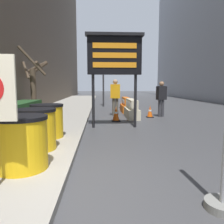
{
  "coord_description": "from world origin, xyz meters",
  "views": [
    {
      "loc": [
        0.52,
        -3.01,
        1.49
      ],
      "look_at": [
        1.04,
        6.26,
        0.37
      ],
      "focal_mm": 35.0,
      "sensor_mm": 36.0,
      "label": 1
    }
  ],
  "objects_px": {
    "barrel_drum_back": "(47,121)",
    "pedestrian_passerby": "(161,96)",
    "traffic_light_near_curb": "(103,67)",
    "barrel_drum_middle": "(36,129)",
    "message_board": "(114,56)",
    "traffic_cone_near": "(150,112)",
    "jersey_barrier_orange_near": "(126,106)",
    "traffic_cone_mid": "(122,104)",
    "jersey_barrier_cream": "(132,110)",
    "traffic_cone_far": "(116,114)",
    "barrel_drum_foreground": "(22,143)",
    "pedestrian_worker": "(115,94)"
  },
  "relations": [
    {
      "from": "barrel_drum_back",
      "to": "traffic_cone_near",
      "type": "height_order",
      "value": "barrel_drum_back"
    },
    {
      "from": "traffic_cone_near",
      "to": "pedestrian_passerby",
      "type": "bearing_deg",
      "value": 20.39
    },
    {
      "from": "barrel_drum_back",
      "to": "message_board",
      "type": "relative_size",
      "value": 0.27
    },
    {
      "from": "jersey_barrier_cream",
      "to": "jersey_barrier_orange_near",
      "type": "bearing_deg",
      "value": 90.0
    },
    {
      "from": "barrel_drum_middle",
      "to": "traffic_light_near_curb",
      "type": "distance_m",
      "value": 11.31
    },
    {
      "from": "barrel_drum_back",
      "to": "pedestrian_passerby",
      "type": "bearing_deg",
      "value": 46.15
    },
    {
      "from": "traffic_cone_mid",
      "to": "pedestrian_worker",
      "type": "height_order",
      "value": "pedestrian_worker"
    },
    {
      "from": "message_board",
      "to": "traffic_cone_far",
      "type": "relative_size",
      "value": 5.22
    },
    {
      "from": "jersey_barrier_cream",
      "to": "jersey_barrier_orange_near",
      "type": "distance_m",
      "value": 2.3
    },
    {
      "from": "jersey_barrier_orange_near",
      "to": "barrel_drum_foreground",
      "type": "bearing_deg",
      "value": -107.4
    },
    {
      "from": "barrel_drum_middle",
      "to": "traffic_light_near_curb",
      "type": "bearing_deg",
      "value": 81.51
    },
    {
      "from": "jersey_barrier_orange_near",
      "to": "pedestrian_worker",
      "type": "distance_m",
      "value": 1.85
    },
    {
      "from": "barrel_drum_back",
      "to": "traffic_cone_near",
      "type": "bearing_deg",
      "value": 48.89
    },
    {
      "from": "barrel_drum_foreground",
      "to": "barrel_drum_back",
      "type": "relative_size",
      "value": 1.0
    },
    {
      "from": "jersey_barrier_cream",
      "to": "traffic_cone_far",
      "type": "relative_size",
      "value": 3.08
    },
    {
      "from": "traffic_light_near_curb",
      "to": "barrel_drum_middle",
      "type": "bearing_deg",
      "value": -98.49
    },
    {
      "from": "jersey_barrier_cream",
      "to": "traffic_cone_near",
      "type": "bearing_deg",
      "value": 2.13
    },
    {
      "from": "jersey_barrier_cream",
      "to": "traffic_cone_near",
      "type": "height_order",
      "value": "jersey_barrier_cream"
    },
    {
      "from": "jersey_barrier_orange_near",
      "to": "traffic_cone_near",
      "type": "bearing_deg",
      "value": -68.76
    },
    {
      "from": "jersey_barrier_cream",
      "to": "message_board",
      "type": "bearing_deg",
      "value": -112.25
    },
    {
      "from": "traffic_cone_mid",
      "to": "pedestrian_worker",
      "type": "xyz_separation_m",
      "value": [
        -0.73,
        -3.89,
        0.78
      ]
    },
    {
      "from": "barrel_drum_middle",
      "to": "traffic_cone_near",
      "type": "distance_m",
      "value": 6.62
    },
    {
      "from": "barrel_drum_foreground",
      "to": "traffic_light_near_curb",
      "type": "relative_size",
      "value": 0.23
    },
    {
      "from": "barrel_drum_foreground",
      "to": "jersey_barrier_cream",
      "type": "relative_size",
      "value": 0.46
    },
    {
      "from": "message_board",
      "to": "jersey_barrier_orange_near",
      "type": "xyz_separation_m",
      "value": [
        0.97,
        4.67,
        -2.14
      ]
    },
    {
      "from": "traffic_cone_near",
      "to": "traffic_cone_mid",
      "type": "bearing_deg",
      "value": 100.73
    },
    {
      "from": "traffic_cone_far",
      "to": "traffic_light_near_curb",
      "type": "relative_size",
      "value": 0.16
    },
    {
      "from": "traffic_cone_mid",
      "to": "jersey_barrier_cream",
      "type": "bearing_deg",
      "value": -90.11
    },
    {
      "from": "message_board",
      "to": "traffic_cone_near",
      "type": "distance_m",
      "value": 3.77
    },
    {
      "from": "jersey_barrier_cream",
      "to": "traffic_cone_near",
      "type": "xyz_separation_m",
      "value": [
        0.88,
        0.03,
        -0.1
      ]
    },
    {
      "from": "message_board",
      "to": "jersey_barrier_cream",
      "type": "distance_m",
      "value": 3.33
    },
    {
      "from": "jersey_barrier_cream",
      "to": "barrel_drum_foreground",
      "type": "bearing_deg",
      "value": -112.97
    },
    {
      "from": "barrel_drum_foreground",
      "to": "jersey_barrier_cream",
      "type": "height_order",
      "value": "barrel_drum_foreground"
    },
    {
      "from": "barrel_drum_back",
      "to": "traffic_cone_far",
      "type": "height_order",
      "value": "barrel_drum_back"
    },
    {
      "from": "barrel_drum_back",
      "to": "traffic_cone_mid",
      "type": "bearing_deg",
      "value": 72.02
    },
    {
      "from": "traffic_cone_far",
      "to": "pedestrian_worker",
      "type": "height_order",
      "value": "pedestrian_worker"
    },
    {
      "from": "pedestrian_passerby",
      "to": "message_board",
      "type": "bearing_deg",
      "value": -148.72
    },
    {
      "from": "message_board",
      "to": "traffic_cone_mid",
      "type": "xyz_separation_m",
      "value": [
        0.98,
        7.01,
        -2.22
      ]
    },
    {
      "from": "traffic_light_near_curb",
      "to": "traffic_cone_far",
      "type": "bearing_deg",
      "value": -86.32
    },
    {
      "from": "barrel_drum_middle",
      "to": "barrel_drum_back",
      "type": "height_order",
      "value": "same"
    },
    {
      "from": "jersey_barrier_orange_near",
      "to": "traffic_light_near_curb",
      "type": "xyz_separation_m",
      "value": [
        -1.22,
        3.24,
        2.45
      ]
    },
    {
      "from": "barrel_drum_foreground",
      "to": "traffic_light_near_curb",
      "type": "xyz_separation_m",
      "value": [
        1.55,
        12.09,
        2.25
      ]
    },
    {
      "from": "message_board",
      "to": "jersey_barrier_cream",
      "type": "bearing_deg",
      "value": 67.75
    },
    {
      "from": "jersey_barrier_cream",
      "to": "traffic_cone_mid",
      "type": "xyz_separation_m",
      "value": [
        0.01,
        4.64,
        -0.09
      ]
    },
    {
      "from": "message_board",
      "to": "traffic_cone_near",
      "type": "relative_size",
      "value": 5.77
    },
    {
      "from": "traffic_cone_far",
      "to": "traffic_light_near_curb",
      "type": "distance_m",
      "value": 6.99
    },
    {
      "from": "jersey_barrier_cream",
      "to": "traffic_light_near_curb",
      "type": "relative_size",
      "value": 0.5
    },
    {
      "from": "barrel_drum_foreground",
      "to": "barrel_drum_middle",
      "type": "bearing_deg",
      "value": 94.42
    },
    {
      "from": "traffic_cone_far",
      "to": "pedestrian_worker",
      "type": "distance_m",
      "value": 1.88
    },
    {
      "from": "jersey_barrier_orange_near",
      "to": "barrel_drum_middle",
      "type": "bearing_deg",
      "value": -110.33
    }
  ]
}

